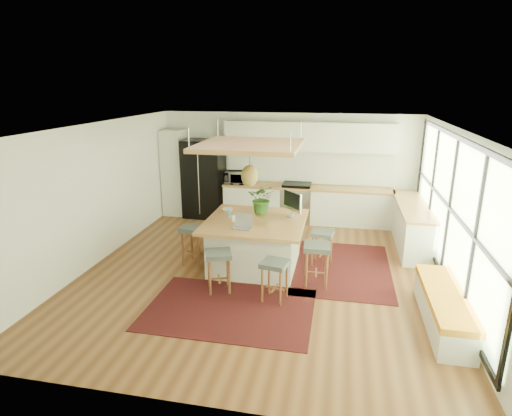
% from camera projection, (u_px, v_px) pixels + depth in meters
% --- Properties ---
extents(floor, '(7.00, 7.00, 0.00)m').
position_uv_depth(floor, '(261.00, 272.00, 7.95)').
color(floor, brown).
rests_on(floor, ground).
extents(ceiling, '(7.00, 7.00, 0.00)m').
position_uv_depth(ceiling, '(262.00, 127.00, 7.18)').
color(ceiling, white).
rests_on(ceiling, ground).
extents(wall_back, '(6.50, 0.00, 6.50)m').
position_uv_depth(wall_back, '(287.00, 166.00, 10.85)').
color(wall_back, white).
rests_on(wall_back, ground).
extents(wall_front, '(6.50, 0.00, 6.50)m').
position_uv_depth(wall_front, '(196.00, 296.00, 4.28)').
color(wall_front, white).
rests_on(wall_front, ground).
extents(wall_left, '(0.00, 7.00, 7.00)m').
position_uv_depth(wall_left, '(97.00, 194.00, 8.19)').
color(wall_left, white).
rests_on(wall_left, ground).
extents(wall_right, '(0.00, 7.00, 7.00)m').
position_uv_depth(wall_right, '(455.00, 214.00, 6.94)').
color(wall_right, white).
rests_on(wall_right, ground).
extents(window_wall, '(0.10, 6.20, 2.60)m').
position_uv_depth(window_wall, '(454.00, 211.00, 6.93)').
color(window_wall, black).
rests_on(window_wall, wall_right).
extents(pantry, '(0.55, 0.60, 2.25)m').
position_uv_depth(pantry, '(175.00, 173.00, 11.18)').
color(pantry, silver).
rests_on(pantry, floor).
extents(back_counter_base, '(4.20, 0.60, 0.88)m').
position_uv_depth(back_counter_base, '(306.00, 205.00, 10.70)').
color(back_counter_base, silver).
rests_on(back_counter_base, floor).
extents(back_counter_top, '(4.24, 0.64, 0.05)m').
position_uv_depth(back_counter_top, '(307.00, 187.00, 10.57)').
color(back_counter_top, '#A36D39').
rests_on(back_counter_top, back_counter_base).
extents(backsplash, '(4.20, 0.02, 0.80)m').
position_uv_depth(backsplash, '(308.00, 167.00, 10.72)').
color(backsplash, white).
rests_on(backsplash, wall_back).
extents(upper_cabinets, '(4.20, 0.34, 0.70)m').
position_uv_depth(upper_cabinets, '(309.00, 137.00, 10.34)').
color(upper_cabinets, silver).
rests_on(upper_cabinets, wall_back).
extents(range, '(0.76, 0.62, 1.00)m').
position_uv_depth(range, '(296.00, 202.00, 10.73)').
color(range, '#A5A5AA').
rests_on(range, floor).
extents(right_counter_base, '(0.60, 2.50, 0.88)m').
position_uv_depth(right_counter_base, '(411.00, 226.00, 9.14)').
color(right_counter_base, silver).
rests_on(right_counter_base, floor).
extents(right_counter_top, '(0.64, 2.54, 0.05)m').
position_uv_depth(right_counter_top, '(414.00, 206.00, 9.01)').
color(right_counter_top, '#A36D39').
rests_on(right_counter_top, right_counter_base).
extents(window_bench, '(0.52, 2.00, 0.50)m').
position_uv_depth(window_bench, '(443.00, 308.00, 6.18)').
color(window_bench, silver).
rests_on(window_bench, floor).
extents(ceiling_panel, '(1.86, 1.86, 0.80)m').
position_uv_depth(ceiling_panel, '(250.00, 160.00, 7.79)').
color(ceiling_panel, '#A36D39').
rests_on(ceiling_panel, ceiling).
extents(rug_near, '(2.60, 1.80, 0.01)m').
position_uv_depth(rug_near, '(230.00, 309.00, 6.64)').
color(rug_near, black).
rests_on(rug_near, floor).
extents(rug_right, '(1.80, 2.60, 0.01)m').
position_uv_depth(rug_right, '(342.00, 268.00, 8.11)').
color(rug_right, black).
rests_on(rug_right, floor).
extents(fridge, '(1.03, 0.82, 2.03)m').
position_uv_depth(fridge, '(204.00, 182.00, 11.05)').
color(fridge, black).
rests_on(fridge, floor).
extents(island, '(1.85, 1.85, 0.93)m').
position_uv_depth(island, '(255.00, 243.00, 8.10)').
color(island, '#A36D39').
rests_on(island, floor).
extents(stool_near_left, '(0.54, 0.54, 0.71)m').
position_uv_depth(stool_near_left, '(219.00, 271.00, 7.15)').
color(stool_near_left, '#3D4343').
rests_on(stool_near_left, floor).
extents(stool_near_right, '(0.48, 0.48, 0.69)m').
position_uv_depth(stool_near_right, '(275.00, 280.00, 6.82)').
color(stool_near_right, '#3D4343').
rests_on(stool_near_right, floor).
extents(stool_right_front, '(0.47, 0.47, 0.76)m').
position_uv_depth(stool_right_front, '(316.00, 266.00, 7.34)').
color(stool_right_front, '#3D4343').
rests_on(stool_right_front, floor).
extents(stool_right_back, '(0.46, 0.46, 0.68)m').
position_uv_depth(stool_right_back, '(322.00, 247.00, 8.20)').
color(stool_right_back, '#3D4343').
rests_on(stool_right_back, floor).
extents(stool_left_side, '(0.53, 0.53, 0.77)m').
position_uv_depth(stool_left_side, '(195.00, 247.00, 8.22)').
color(stool_left_side, '#3D4343').
rests_on(stool_left_side, floor).
extents(laptop, '(0.38, 0.40, 0.26)m').
position_uv_depth(laptop, '(242.00, 222.00, 7.48)').
color(laptop, '#A5A5AA').
rests_on(laptop, island).
extents(monitor, '(0.52, 0.54, 0.52)m').
position_uv_depth(monitor, '(292.00, 204.00, 8.10)').
color(monitor, '#A5A5AA').
rests_on(monitor, island).
extents(microwave, '(0.58, 0.33, 0.38)m').
position_uv_depth(microwave, '(236.00, 176.00, 10.81)').
color(microwave, '#A5A5AA').
rests_on(microwave, back_counter_top).
extents(island_plant, '(0.57, 0.63, 0.46)m').
position_uv_depth(island_plant, '(262.00, 202.00, 8.35)').
color(island_plant, '#1E4C19').
rests_on(island_plant, island).
extents(island_bowl, '(0.26, 0.26, 0.05)m').
position_uv_depth(island_bowl, '(228.00, 210.00, 8.51)').
color(island_bowl, silver).
rests_on(island_bowl, island).
extents(island_bottle_0, '(0.07, 0.07, 0.19)m').
position_uv_depth(island_bottle_0, '(229.00, 212.00, 8.14)').
color(island_bottle_0, '#33B7CC').
rests_on(island_bottle_0, island).
extents(island_bottle_1, '(0.07, 0.07, 0.19)m').
position_uv_depth(island_bottle_1, '(233.00, 216.00, 7.88)').
color(island_bottle_1, white).
rests_on(island_bottle_1, island).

